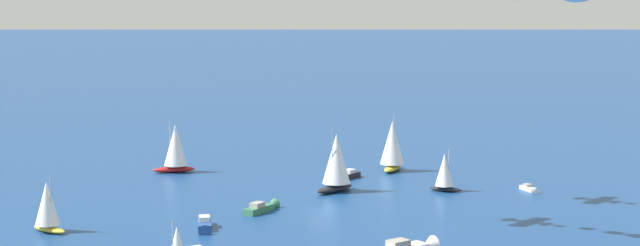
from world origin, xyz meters
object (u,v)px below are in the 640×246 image
Objects in this scene: motorboat_far_stbd at (263,208)px; motorboat_trailing at (205,226)px; sailboat_ahead at (175,148)px; motorboat_outer_ring_c at (345,176)px; sailboat_inshore at (392,145)px; motorboat_outer_ring_a at (530,189)px; sailboat_offshore at (47,206)px; sailboat_near_centre at (336,162)px; sailboat_mid_cluster at (445,172)px.

motorboat_far_stbd is 0.91× the size of motorboat_trailing.
motorboat_outer_ring_c is at bearing -30.37° from sailboat_ahead.
sailboat_inshore reaches higher than motorboat_trailing.
motorboat_outer_ring_c is (-27.99, 21.52, 0.18)m from motorboat_outer_ring_a.
motorboat_trailing is at bearing -169.82° from motorboat_outer_ring_a.
sailboat_ahead reaches higher than motorboat_trailing.
sailboat_offshore is 85.03m from motorboat_outer_ring_a.
motorboat_outer_ring_c is at bearing 25.44° from sailboat_offshore.
sailboat_near_centre is 1.04× the size of sailboat_inshore.
motorboat_trailing is at bearing -142.69° from sailboat_near_centre.
motorboat_far_stbd is at bearing -134.41° from motorboat_outer_ring_c.
motorboat_trailing is (-28.46, -21.69, -4.81)m from sailboat_near_centre.
motorboat_outer_ring_c is at bearing 127.92° from sailboat_mid_cluster.
sailboat_near_centre is 1.37× the size of sailboat_offshore.
motorboat_outer_ring_a is at bearing -17.39° from sailboat_near_centre.
motorboat_outer_ring_a is (33.63, -10.53, -5.02)m from sailboat_near_centre.
sailboat_near_centre is 1.68× the size of motorboat_outer_ring_c.
sailboat_near_centre reaches higher than sailboat_ahead.
motorboat_outer_ring_c reaches higher than motorboat_outer_ring_a.
sailboat_ahead is 55.07m from sailboat_mid_cluster.
motorboat_outer_ring_c is at bearing 62.86° from sailboat_near_centre.
sailboat_ahead reaches higher than motorboat_outer_ring_a.
sailboat_ahead is at bearing 146.01° from motorboat_outer_ring_a.
sailboat_ahead is at bearing 141.40° from sailboat_mid_cluster.
sailboat_mid_cluster is at bearing 18.59° from motorboat_trailing.
motorboat_far_stbd is at bearing -178.43° from motorboat_outer_ring_a.
sailboat_inshore is 31.79m from motorboat_outer_ring_a.
sailboat_near_centre is at bearing 17.39° from sailboat_offshore.
motorboat_outer_ring_c is at bearing 142.45° from motorboat_outer_ring_a.
sailboat_near_centre is 35.59m from motorboat_outer_ring_a.
sailboat_offshore reaches higher than motorboat_outer_ring_c.
motorboat_outer_ring_a is (84.78, 5.49, -3.56)m from sailboat_offshore.
sailboat_offshore reaches higher than sailboat_mid_cluster.
motorboat_outer_ring_a is at bearing 10.18° from motorboat_trailing.
sailboat_mid_cluster is 21.51m from motorboat_outer_ring_c.
sailboat_mid_cluster is at bearing 162.45° from motorboat_outer_ring_a.
sailboat_offshore is at bearing -154.56° from motorboat_outer_ring_c.
sailboat_ahead reaches higher than sailboat_mid_cluster.
sailboat_near_centre is 1.53× the size of sailboat_mid_cluster.
motorboat_far_stbd is at bearing -79.50° from sailboat_ahead.
sailboat_offshore is at bearing -162.61° from sailboat_near_centre.
sailboat_near_centre reaches higher than motorboat_trailing.
motorboat_outer_ring_a is at bearing 3.70° from sailboat_offshore.
sailboat_near_centre is 2.27× the size of motorboat_outer_ring_a.
sailboat_near_centre is 36.10m from motorboat_trailing.
sailboat_near_centre reaches higher than motorboat_outer_ring_a.
sailboat_ahead is (-24.30, 28.53, -0.48)m from sailboat_near_centre.
motorboat_far_stbd is 44.78m from sailboat_inshore.
sailboat_near_centre reaches higher than sailboat_inshore.
sailboat_near_centre reaches higher than motorboat_outer_ring_c.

